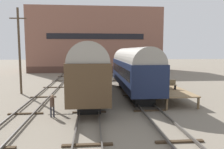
% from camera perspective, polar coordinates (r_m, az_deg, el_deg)
% --- Properties ---
extents(ground_plane, '(200.00, 200.00, 0.00)m').
position_cam_1_polar(ground_plane, '(20.27, -5.83, -7.52)').
color(ground_plane, slate).
extents(track_left, '(2.60, 60.00, 0.26)m').
position_cam_1_polar(track_left, '(20.87, -19.30, -7.04)').
color(track_left, '#4C4742').
rests_on(track_left, ground).
extents(track_middle, '(2.60, 60.00, 0.26)m').
position_cam_1_polar(track_middle, '(20.24, -5.84, -7.13)').
color(track_middle, '#4C4742').
rests_on(track_middle, ground).
extents(track_right, '(2.60, 60.00, 0.26)m').
position_cam_1_polar(track_right, '(20.73, 7.71, -6.83)').
color(track_right, '#4C4742').
rests_on(track_right, ground).
extents(train_car_brown, '(3.13, 18.65, 5.45)m').
position_cam_1_polar(train_car_brown, '(23.44, -5.80, 2.01)').
color(train_car_brown, black).
rests_on(train_car_brown, ground).
extents(train_car_navy, '(3.10, 15.07, 5.14)m').
position_cam_1_polar(train_car_navy, '(24.63, 5.52, 1.76)').
color(train_car_navy, black).
rests_on(train_car_navy, ground).
extents(station_platform, '(2.97, 11.01, 1.08)m').
position_cam_1_polar(station_platform, '(23.76, 12.97, -3.16)').
color(station_platform, '#8C704C').
rests_on(station_platform, ground).
extents(bench, '(1.40, 0.40, 0.91)m').
position_cam_1_polar(bench, '(21.84, 14.65, -2.50)').
color(bench, brown).
rests_on(bench, station_platform).
extents(person_worker, '(0.32, 0.32, 1.66)m').
position_cam_1_polar(person_worker, '(16.50, -15.38, -7.35)').
color(person_worker, '#282833').
rests_on(person_worker, ground).
extents(utility_pole, '(1.80, 0.24, 9.43)m').
position_cam_1_polar(utility_pole, '(26.15, -23.03, 5.90)').
color(utility_pole, '#473828').
rests_on(utility_pole, ground).
extents(warehouse_building, '(29.70, 12.66, 14.30)m').
position_cam_1_polar(warehouse_building, '(53.88, -4.32, 8.74)').
color(warehouse_building, '#4F342A').
rests_on(warehouse_building, ground).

